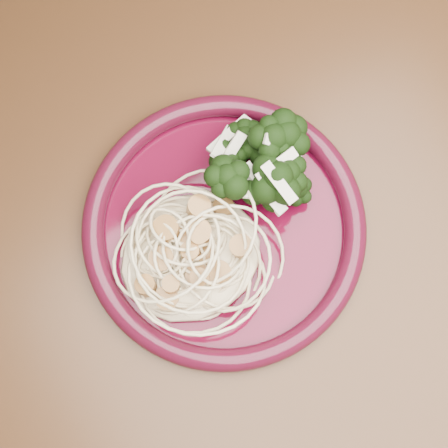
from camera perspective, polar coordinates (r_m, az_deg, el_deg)
dining_table at (r=0.71m, az=4.74°, el=0.22°), size 1.20×0.80×0.75m
dinner_plate at (r=0.59m, az=0.00°, el=-0.25°), size 0.32×0.32×0.02m
spaghetti_pile at (r=0.58m, az=-3.09°, el=-2.80°), size 0.16×0.14×0.03m
scallop_cluster at (r=0.54m, az=-3.29°, el=-2.02°), size 0.14×0.14×0.04m
broccoli_pile at (r=0.58m, az=3.74°, el=3.70°), size 0.12×0.16×0.05m
onion_garnish at (r=0.56m, az=3.94°, el=4.74°), size 0.08×0.10×0.05m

